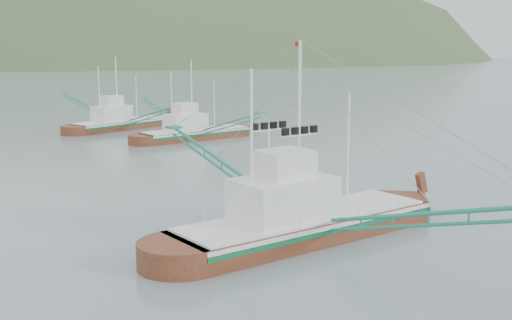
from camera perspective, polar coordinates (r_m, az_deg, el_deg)
ground at (r=41.61m, az=4.83°, el=-5.51°), size 1200.00×1200.00×0.00m
main_boat at (r=37.55m, az=4.10°, el=-4.40°), size 17.01×30.64×12.39m
bg_boat_far at (r=90.02m, az=-12.03°, el=3.95°), size 15.11×25.92×10.71m
bg_boat_right at (r=78.75m, az=-5.54°, el=2.88°), size 14.27×25.58×10.35m
headland_right at (r=531.94m, az=-5.57°, el=8.73°), size 684.00×432.00×306.00m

